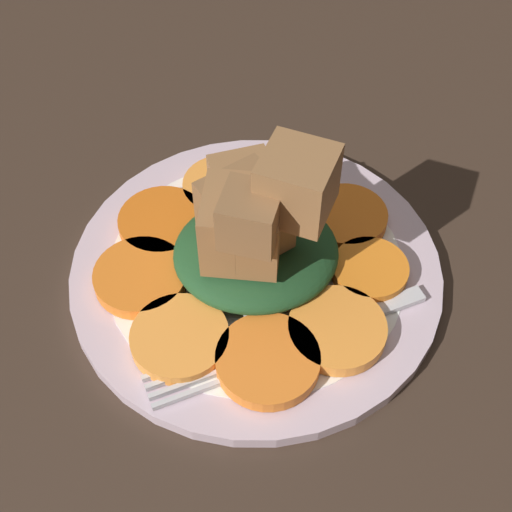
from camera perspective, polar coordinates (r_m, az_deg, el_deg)
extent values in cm
cube|color=#38281E|center=(49.71, 0.00, -2.22)|extent=(120.00, 120.00, 2.00)
cylinder|color=silver|center=(48.51, 0.00, -1.17)|extent=(25.08, 25.08, 1.00)
cylinder|color=white|center=(48.47, 0.00, -1.14)|extent=(20.07, 20.07, 1.00)
cylinder|color=orange|center=(44.78, 6.51, -5.87)|extent=(6.17, 6.17, 0.99)
cylinder|color=orange|center=(47.75, 9.10, -1.15)|extent=(5.07, 5.07, 0.99)
cylinder|color=orange|center=(50.54, 7.27, 3.10)|extent=(5.69, 5.69, 0.99)
cylinder|color=orange|center=(52.18, 1.70, 5.56)|extent=(5.66, 5.66, 0.99)
cylinder|color=#F99438|center=(52.18, -2.69, 5.52)|extent=(5.79, 5.79, 0.99)
cylinder|color=orange|center=(50.26, -7.51, 2.69)|extent=(6.12, 6.12, 0.99)
cylinder|color=orange|center=(47.44, -9.22, -1.66)|extent=(6.18, 6.18, 0.99)
cylinder|color=#F99539|center=(44.41, -6.12, -6.56)|extent=(6.13, 6.13, 0.99)
cylinder|color=orange|center=(43.35, 0.55, -8.38)|extent=(6.38, 6.38, 0.99)
ellipsoid|color=#1E4723|center=(46.94, 0.00, 0.30)|extent=(10.94, 9.85, 2.79)
cube|color=olive|center=(43.47, -1.11, 2.45)|extent=(5.57, 5.57, 4.73)
cube|color=brown|center=(43.91, -0.84, 2.99)|extent=(6.27, 6.27, 4.60)
cube|color=brown|center=(44.43, -1.03, 3.00)|extent=(5.22, 5.22, 3.84)
cube|color=olive|center=(46.04, -0.99, 5.24)|extent=(4.52, 4.52, 3.85)
cube|color=olive|center=(40.75, 3.31, 5.79)|extent=(5.44, 5.44, 4.05)
cube|color=brown|center=(40.50, -0.44, 3.15)|extent=(4.22, 4.22, 3.28)
cube|color=silver|center=(45.36, 6.48, -5.42)|extent=(12.08, 4.74, 0.40)
cube|color=silver|center=(43.70, -1.68, -8.39)|extent=(2.12, 2.65, 0.40)
cube|color=silver|center=(42.81, -5.19, -10.85)|extent=(4.72, 1.75, 0.40)
cube|color=silver|center=(43.12, -5.49, -10.12)|extent=(4.72, 1.75, 0.40)
cube|color=silver|center=(43.44, -5.79, -9.40)|extent=(4.72, 1.75, 0.40)
cube|color=silver|center=(43.77, -6.08, -8.69)|extent=(4.72, 1.75, 0.40)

